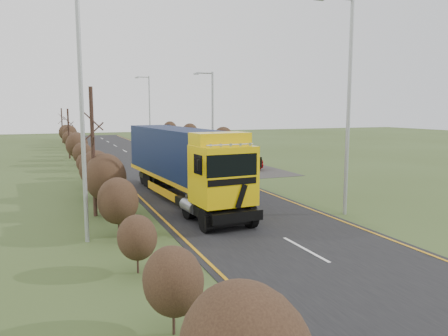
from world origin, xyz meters
TOP-DOWN VIEW (x-y plane):
  - ground at (0.00, 0.00)m, footprint 160.00×160.00m
  - road at (0.00, 10.00)m, footprint 8.00×120.00m
  - layby at (6.50, 20.00)m, footprint 6.00×18.00m
  - lane_markings at (0.00, 9.69)m, footprint 7.52×116.00m
  - hedgerow at (-6.00, 7.89)m, footprint 2.24×102.04m
  - lorry at (-1.56, 5.98)m, footprint 3.28×14.62m
  - car_red_hatchback at (7.19, 16.59)m, footprint 1.73×4.05m
  - car_blue_sedan at (7.14, 22.06)m, footprint 2.72×4.25m
  - streetlight_near at (4.56, -0.08)m, footprint 2.14×0.20m
  - streetlight_mid at (4.51, 17.91)m, footprint 1.74×0.18m
  - streetlight_far at (4.77, 44.05)m, footprint 2.03×0.19m
  - left_pole at (-7.20, -0.06)m, footprint 0.16×0.16m
  - speed_sign at (5.60, 14.73)m, footprint 0.71×0.10m
  - warning_board at (5.62, 27.70)m, footprint 0.81×0.11m

SIDE VIEW (x-z plane):
  - ground at x=0.00m, z-range 0.00..0.00m
  - road at x=0.00m, z-range 0.00..0.02m
  - layby at x=6.50m, z-range 0.00..0.02m
  - lane_markings at x=0.00m, z-range 0.03..0.03m
  - car_blue_sedan at x=7.14m, z-range 0.00..1.32m
  - car_red_hatchback at x=7.19m, z-range 0.00..1.36m
  - warning_board at x=5.62m, z-range 0.25..2.36m
  - hedgerow at x=-6.00m, z-range -1.41..4.64m
  - speed_sign at x=5.60m, z-range 0.54..3.12m
  - lorry at x=-1.56m, z-range 0.27..4.31m
  - streetlight_mid at x=4.51m, z-range 0.39..8.51m
  - left_pole at x=-7.20m, z-range 0.00..9.67m
  - streetlight_far at x=4.77m, z-range 0.50..10.05m
  - streetlight_near at x=4.56m, z-range 0.55..10.67m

